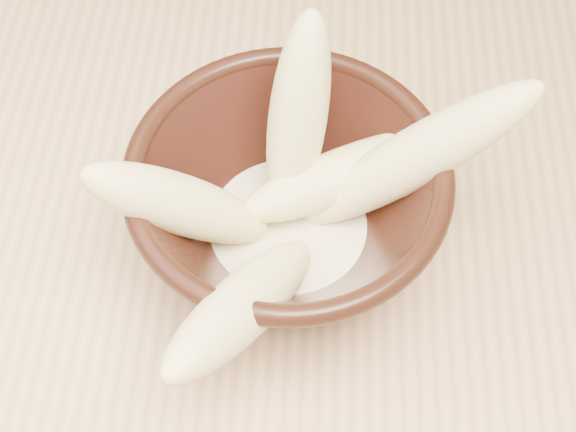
% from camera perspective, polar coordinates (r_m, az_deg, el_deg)
% --- Properties ---
extents(table, '(1.20, 0.80, 0.75)m').
position_cam_1_polar(table, '(0.58, 0.33, -14.71)').
color(table, '#DEB97A').
rests_on(table, ground).
extents(bowl, '(0.19, 0.19, 0.11)m').
position_cam_1_polar(bowl, '(0.50, 0.00, 0.55)').
color(bowl, black).
rests_on(bowl, table).
extents(milk_puddle, '(0.11, 0.11, 0.02)m').
position_cam_1_polar(milk_puddle, '(0.52, 0.00, -0.98)').
color(milk_puddle, beige).
rests_on(milk_puddle, bowl).
extents(banana_upright, '(0.05, 0.10, 0.14)m').
position_cam_1_polar(banana_upright, '(0.48, 0.70, 6.95)').
color(banana_upright, '#F8EA92').
rests_on(banana_upright, bowl).
extents(banana_left, '(0.13, 0.07, 0.12)m').
position_cam_1_polar(banana_left, '(0.47, -7.54, 0.78)').
color(banana_left, '#F8EA92').
rests_on(banana_left, bowl).
extents(banana_right, '(0.15, 0.06, 0.14)m').
position_cam_1_polar(banana_right, '(0.48, 8.99, 4.12)').
color(banana_right, '#F8EA92').
rests_on(banana_right, bowl).
extents(banana_across, '(0.15, 0.09, 0.05)m').
position_cam_1_polar(banana_across, '(0.50, 4.10, 2.92)').
color(banana_across, '#F8EA92').
rests_on(banana_across, bowl).
extents(banana_front, '(0.10, 0.16, 0.12)m').
position_cam_1_polar(banana_front, '(0.44, -3.04, -6.25)').
color(banana_front, '#F8EA92').
rests_on(banana_front, bowl).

